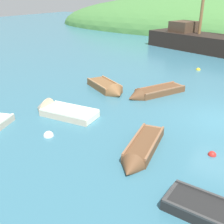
{
  "coord_description": "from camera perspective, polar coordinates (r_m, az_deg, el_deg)",
  "views": [
    {
      "loc": [
        1.35,
        -12.61,
        5.52
      ],
      "look_at": [
        -4.65,
        -2.53,
        0.38
      ],
      "focal_mm": 43.7,
      "sensor_mm": 36.0,
      "label": 1
    }
  ],
  "objects": [
    {
      "name": "shore_hill",
      "position": [
        49.18,
        17.96,
        16.11
      ],
      "size": [
        54.34,
        23.1,
        10.51
      ],
      "primitive_type": "ellipsoid",
      "color": "#477F3D",
      "rests_on": "ground"
    },
    {
      "name": "rowboat_outer_right",
      "position": [
        13.77,
        -11.04,
        -0.01
      ],
      "size": [
        3.43,
        1.49,
        1.22
      ],
      "rotation": [
        0.0,
        0.0,
        3.21
      ],
      "color": "beige",
      "rests_on": "ground"
    },
    {
      "name": "ground_plane",
      "position": [
        13.84,
        22.47,
        -1.79
      ],
      "size": [
        120.0,
        120.0,
        0.0
      ],
      "primitive_type": "plane",
      "color": "teal"
    },
    {
      "name": "rowboat_portside",
      "position": [
        10.28,
        6.04,
        -8.22
      ],
      "size": [
        1.34,
        3.48,
        0.86
      ],
      "rotation": [
        0.0,
        0.0,
        4.85
      ],
      "color": "brown",
      "rests_on": "ground"
    },
    {
      "name": "sailing_ship",
      "position": [
        29.74,
        20.95,
        12.61
      ],
      "size": [
        17.6,
        8.62,
        12.21
      ],
      "rotation": [
        0.0,
        0.0,
        -0.34
      ],
      "color": "black",
      "rests_on": "ground"
    },
    {
      "name": "buoy_red",
      "position": [
        10.89,
        20.19,
        -8.45
      ],
      "size": [
        0.31,
        0.31,
        0.31
      ],
      "primitive_type": "sphere",
      "color": "red",
      "rests_on": "ground"
    },
    {
      "name": "buoy_yellow",
      "position": [
        22.57,
        17.58,
        8.38
      ],
      "size": [
        0.35,
        0.35,
        0.35
      ],
      "primitive_type": "sphere",
      "color": "yellow",
      "rests_on": "ground"
    },
    {
      "name": "rowboat_near_dock",
      "position": [
        16.75,
        -0.84,
        4.91
      ],
      "size": [
        3.38,
        2.61,
        1.1
      ],
      "rotation": [
        0.0,
        0.0,
        5.76
      ],
      "color": "brown",
      "rests_on": "ground"
    },
    {
      "name": "rowboat_center",
      "position": [
        16.18,
        8.5,
        3.87
      ],
      "size": [
        2.67,
        3.82,
        0.97
      ],
      "rotation": [
        0.0,
        0.0,
        4.22
      ],
      "color": "brown",
      "rests_on": "ground"
    },
    {
      "name": "buoy_white",
      "position": [
        11.81,
        -13.11,
        -4.91
      ],
      "size": [
        0.44,
        0.44,
        0.44
      ],
      "primitive_type": "sphere",
      "color": "white",
      "rests_on": "ground"
    }
  ]
}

